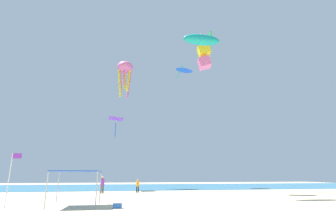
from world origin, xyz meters
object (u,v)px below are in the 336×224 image
person_leftmost (102,183)px  kite_inflatable_teal (201,40)px  person_near_tent (138,185)px  kite_delta_blue (184,69)px  kite_parafoil_green (210,42)px  banner_flag (11,174)px  cooler_box (117,205)px  kite_box_yellow (204,57)px  kite_diamond_purple (116,120)px  kite_octopus_pink (125,69)px  canopy_tent (77,173)px

person_leftmost → kite_inflatable_teal: size_ratio=0.44×
person_near_tent → kite_delta_blue: kite_delta_blue is taller
kite_delta_blue → kite_inflatable_teal: kite_delta_blue is taller
kite_delta_blue → kite_parafoil_green: (2.08, -9.00, 0.95)m
banner_flag → kite_inflatable_teal: size_ratio=0.80×
person_leftmost → kite_delta_blue: size_ratio=0.41×
person_near_tent → cooler_box: 14.71m
kite_delta_blue → kite_box_yellow: size_ratio=1.33×
cooler_box → banner_flag: bearing=167.6°
kite_delta_blue → kite_diamond_purple: bearing=170.1°
kite_parafoil_green → kite_octopus_pink: bearing=70.0°
canopy_tent → kite_diamond_purple: size_ratio=1.05×
kite_octopus_pink → kite_parafoil_green: size_ratio=1.98×
banner_flag → kite_diamond_purple: bearing=72.0°
canopy_tent → kite_delta_blue: 35.03m
canopy_tent → kite_box_yellow: bearing=39.7°
cooler_box → kite_inflatable_teal: size_ratio=0.13×
person_near_tent → banner_flag: banner_flag is taller
canopy_tent → kite_delta_blue: kite_delta_blue is taller
person_near_tent → kite_inflatable_teal: 18.91m
kite_inflatable_teal → kite_box_yellow: (1.99, 5.05, 0.53)m
kite_octopus_pink → kite_inflatable_teal: (8.73, -18.40, -3.79)m
banner_flag → kite_octopus_pink: bearing=74.2°
cooler_box → kite_box_yellow: 24.04m
kite_diamond_purple → kite_octopus_pink: kite_octopus_pink is taller
person_leftmost → kite_inflatable_teal: kite_inflatable_teal is taller
canopy_tent → banner_flag: bearing=178.3°
person_near_tent → kite_box_yellow: (8.44, -2.00, 16.85)m
cooler_box → kite_delta_blue: bearing=67.0°
banner_flag → cooler_box: bearing=-12.4°
kite_diamond_purple → kite_parafoil_green: kite_parafoil_green is taller
canopy_tent → kite_parafoil_green: bearing=44.7°
kite_diamond_purple → kite_octopus_pink: (0.93, 5.99, 10.94)m
canopy_tent → kite_box_yellow: kite_box_yellow is taller
kite_box_yellow → kite_inflatable_teal: bearing=-10.2°
banner_flag → kite_diamond_purple: kite_diamond_purple is taller
cooler_box → person_near_tent: bearing=81.9°
canopy_tent → kite_delta_blue: (14.09, 25.03, 20.05)m
canopy_tent → kite_parafoil_green: size_ratio=0.87×
kite_delta_blue → kite_parafoil_green: 9.29m
canopy_tent → kite_diamond_purple: (1.72, 18.47, 7.88)m
person_near_tent → person_leftmost: 4.20m
person_leftmost → banner_flag: size_ratio=0.55×
person_leftmost → cooler_box: (2.07, -13.85, -0.95)m
person_near_tent → kite_diamond_purple: 11.09m
kite_delta_blue → kite_diamond_purple: size_ratio=1.62×
kite_octopus_pink → kite_box_yellow: 17.43m
kite_octopus_pink → cooler_box: bearing=8.2°
person_leftmost → cooler_box: size_ratio=3.36×
cooler_box → kite_inflatable_teal: bearing=41.3°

